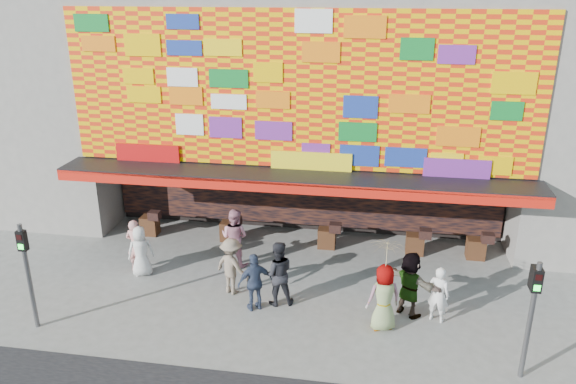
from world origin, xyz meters
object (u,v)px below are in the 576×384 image
(ped_a, at_px, (141,251))
(ped_e, at_px, (255,282))
(ped_c, at_px, (277,273))
(ped_d, at_px, (232,266))
(ped_b, at_px, (136,245))
(ped_h, at_px, (438,294))
(ped_i, at_px, (235,237))
(ped_g, at_px, (384,298))
(signal_right, at_px, (532,308))
(ped_f, at_px, (410,284))
(parasol, at_px, (387,257))
(signal_left, at_px, (27,265))

(ped_a, bearing_deg, ped_e, 135.39)
(ped_c, xyz_separation_m, ped_e, (-0.57, -0.41, -0.11))
(ped_c, relative_size, ped_d, 1.11)
(ped_b, bearing_deg, ped_h, 179.94)
(ped_h, relative_size, ped_i, 0.84)
(ped_g, distance_m, ped_h, 1.59)
(signal_right, distance_m, ped_e, 7.10)
(ped_f, bearing_deg, parasol, 85.50)
(ped_a, height_order, ped_c, ped_c)
(ped_b, distance_m, ped_d, 3.47)
(ped_h, bearing_deg, ped_c, 20.80)
(ped_i, distance_m, parasol, 5.73)
(ped_a, bearing_deg, ped_h, 147.39)
(signal_left, height_order, ped_d, signal_left)
(signal_left, xyz_separation_m, ped_e, (5.61, 1.81, -1.00))
(ped_g, bearing_deg, ped_e, -27.35)
(ped_i, bearing_deg, ped_h, 175.39)
(ped_b, xyz_separation_m, ped_i, (2.99, 0.94, 0.09))
(signal_right, height_order, ped_d, signal_right)
(signal_left, distance_m, ped_a, 3.73)
(signal_left, bearing_deg, ped_a, 62.54)
(ped_d, distance_m, ped_g, 4.56)
(ped_e, xyz_separation_m, parasol, (3.55, -0.36, 1.27))
(ped_f, height_order, ped_h, ped_f)
(ped_c, relative_size, ped_i, 1.00)
(parasol, bearing_deg, ped_i, 148.68)
(ped_c, distance_m, ped_g, 3.08)
(signal_left, xyz_separation_m, ped_c, (6.18, 2.22, -0.89))
(signal_left, height_order, ped_i, signal_left)
(ped_c, bearing_deg, signal_left, 3.82)
(signal_right, xyz_separation_m, ped_d, (-7.66, 2.59, -0.99))
(signal_right, bearing_deg, ped_h, 130.71)
(ped_g, height_order, parasol, parasol)
(ped_f, distance_m, ped_g, 1.06)
(ped_b, bearing_deg, signal_left, 76.40)
(ped_g, distance_m, ped_i, 5.62)
(ped_g, relative_size, parasol, 1.03)
(signal_left, bearing_deg, ped_c, 19.76)
(signal_left, height_order, signal_right, same)
(ped_c, xyz_separation_m, ped_d, (-1.44, 0.37, -0.09))
(ped_e, bearing_deg, signal_left, -14.45)
(ped_d, xyz_separation_m, ped_i, (-0.38, 1.78, 0.09))
(ped_a, height_order, ped_e, ped_e)
(ped_g, bearing_deg, ped_f, -152.68)
(ped_a, relative_size, ped_h, 1.01)
(ped_b, xyz_separation_m, ped_h, (9.24, -1.35, -0.06))
(ped_c, relative_size, ped_e, 1.12)
(ped_a, height_order, parasol, parasol)
(ped_i, xyz_separation_m, parasol, (4.80, -2.92, 1.17))
(ped_c, xyz_separation_m, parasol, (2.98, -0.77, 1.16))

